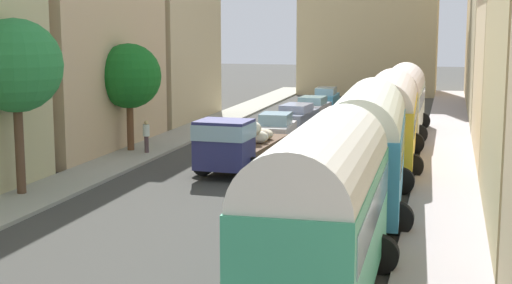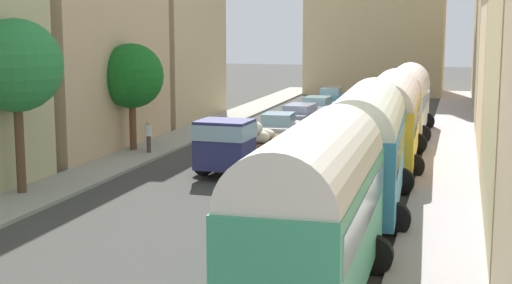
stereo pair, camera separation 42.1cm
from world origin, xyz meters
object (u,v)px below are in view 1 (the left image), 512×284
parked_bus_3 (401,97)px  car_6 (348,121)px  car_2 (313,107)px  car_1 (296,117)px  car_5 (333,136)px  parked_bus_0 (322,205)px  car_0 (276,129)px  car_7 (368,106)px  parked_bus_1 (366,142)px  car_4 (290,190)px  cargo_truck_0 (237,144)px  parked_bus_2 (388,115)px  car_3 (326,98)px  pedestrian_0 (146,135)px

parked_bus_3 → car_6: size_ratio=2.20×
car_2 → car_6: bearing=-64.4°
car_1 → car_5: size_ratio=1.18×
parked_bus_0 → car_0: size_ratio=2.22×
parked_bus_0 → car_7: 35.04m
parked_bus_1 → car_4: 3.04m
cargo_truck_0 → parked_bus_3: bearing=64.1°
parked_bus_2 → car_7: (-2.71, 16.90, -1.49)m
car_6 → car_7: bearing=88.5°
car_0 → car_1: car_0 is taller
cargo_truck_0 → car_3: (-0.10, 24.29, -0.41)m
car_0 → car_5: 3.90m
parked_bus_3 → car_4: parked_bus_3 is taller
parked_bus_3 → car_2: size_ratio=2.30×
car_1 → parked_bus_2: bearing=-57.5°
car_4 → pedestrian_0: (-8.99, 8.97, 0.23)m
car_0 → car_3: (-0.00, 16.50, 0.01)m
car_0 → car_7: (3.49, 12.65, -0.06)m
car_1 → car_7: 7.95m
car_2 → car_6: 7.55m
car_2 → car_4: (3.74, -24.99, -0.01)m
car_4 → car_6: 18.19m
parked_bus_2 → car_6: parked_bus_2 is taller
car_3 → car_6: 12.73m
car_2 → cargo_truck_0: bearing=-89.7°
car_3 → car_7: bearing=-47.8°
parked_bus_1 → car_0: parked_bus_1 is taller
parked_bus_0 → pedestrian_0: 20.74m
parked_bus_2 → car_3: size_ratio=2.41×
car_2 → parked_bus_2: bearing=-67.9°
parked_bus_2 → parked_bus_1: bearing=-90.0°
car_1 → car_4: 19.84m
car_4 → car_7: size_ratio=1.12×
parked_bus_1 → car_6: (-2.94, 17.44, -1.55)m
parked_bus_2 → car_6: (-2.94, 8.44, -1.43)m
parked_bus_0 → parked_bus_3: (-0.00, 27.00, -0.15)m
car_1 → car_3: (-0.00, 11.00, 0.03)m
parked_bus_0 → car_4: 8.77m
parked_bus_0 → car_3: (-6.20, 38.75, -1.52)m
car_1 → car_6: bearing=-21.9°
parked_bus_2 → car_5: size_ratio=2.57×
car_2 → car_7: 3.86m
car_4 → pedestrian_0: size_ratio=2.52×
car_6 → car_2: bearing=115.6°
parked_bus_1 → cargo_truck_0: 8.27m
parked_bus_0 → car_5: size_ratio=2.14×
parked_bus_0 → car_0: parked_bus_0 is taller
car_2 → car_6: car_6 is taller
car_5 → pedestrian_0: size_ratio=2.24×
parked_bus_0 → car_2: (-6.20, 33.25, -1.58)m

